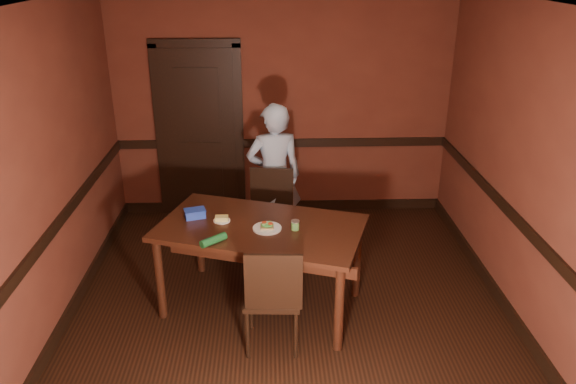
{
  "coord_description": "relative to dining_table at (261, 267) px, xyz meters",
  "views": [
    {
      "loc": [
        -0.16,
        -4.3,
        3.03
      ],
      "look_at": [
        0.0,
        0.35,
        1.05
      ],
      "focal_mm": 35.0,
      "sensor_mm": 36.0,
      "label": 1
    }
  ],
  "objects": [
    {
      "name": "floor",
      "position": [
        0.25,
        -0.12,
        -0.41
      ],
      "size": [
        4.0,
        4.5,
        0.01
      ],
      "primitive_type": "cube",
      "color": "black",
      "rests_on": "ground"
    },
    {
      "name": "wall_left",
      "position": [
        -1.75,
        -0.12,
        0.94
      ],
      "size": [
        0.02,
        4.5,
        2.7
      ],
      "primitive_type": "cube",
      "color": "maroon",
      "rests_on": "ground"
    },
    {
      "name": "wall_front",
      "position": [
        0.25,
        -2.37,
        0.94
      ],
      "size": [
        4.0,
        0.02,
        2.7
      ],
      "primitive_type": "cube",
      "color": "maroon",
      "rests_on": "ground"
    },
    {
      "name": "door",
      "position": [
        -0.75,
        2.1,
        0.68
      ],
      "size": [
        1.05,
        0.07,
        2.2
      ],
      "color": "black",
      "rests_on": "ground"
    },
    {
      "name": "dado_back",
      "position": [
        0.25,
        2.11,
        0.49
      ],
      "size": [
        4.0,
        0.03,
        0.1
      ],
      "primitive_type": "cube",
      "color": "black",
      "rests_on": "ground"
    },
    {
      "name": "person",
      "position": [
        0.13,
        1.2,
        0.4
      ],
      "size": [
        0.65,
        0.48,
        1.63
      ],
      "primitive_type": "imported",
      "rotation": [
        0.0,
        0.0,
        3.3
      ],
      "color": "#AAC2DA",
      "rests_on": "floor"
    },
    {
      "name": "baseboard_right",
      "position": [
        2.24,
        -0.12,
        -0.35
      ],
      "size": [
        0.03,
        4.5,
        0.12
      ],
      "primitive_type": "cube",
      "color": "black",
      "rests_on": "ground"
    },
    {
      "name": "food_tub",
      "position": [
        -0.59,
        0.19,
        0.45
      ],
      "size": [
        0.22,
        0.18,
        0.08
      ],
      "rotation": [
        0.0,
        0.0,
        0.29
      ],
      "color": "blue",
      "rests_on": "dining_table"
    },
    {
      "name": "dining_table",
      "position": [
        0.0,
        0.0,
        0.0
      ],
      "size": [
        1.99,
        1.5,
        0.83
      ],
      "primitive_type": "cube",
      "rotation": [
        0.0,
        0.0,
        -0.32
      ],
      "color": "#33170C",
      "rests_on": "floor"
    },
    {
      "name": "sandwich_plate",
      "position": [
        0.06,
        -0.07,
        0.43
      ],
      "size": [
        0.25,
        0.25,
        0.06
      ],
      "rotation": [
        0.0,
        0.0,
        0.2
      ],
      "color": "white",
      "rests_on": "dining_table"
    },
    {
      "name": "cheese_saucer",
      "position": [
        -0.35,
        0.1,
        0.43
      ],
      "size": [
        0.15,
        0.15,
        0.05
      ],
      "rotation": [
        0.0,
        0.0,
        0.07
      ],
      "color": "white",
      "rests_on": "dining_table"
    },
    {
      "name": "dado_right",
      "position": [
        2.24,
        -0.12,
        0.49
      ],
      "size": [
        0.03,
        4.5,
        0.1
      ],
      "primitive_type": "cube",
      "color": "black",
      "rests_on": "ground"
    },
    {
      "name": "baseboard_left",
      "position": [
        -1.73,
        -0.12,
        -0.35
      ],
      "size": [
        0.03,
        4.5,
        0.12
      ],
      "primitive_type": "cube",
      "color": "black",
      "rests_on": "ground"
    },
    {
      "name": "wall_right",
      "position": [
        2.25,
        -0.12,
        0.94
      ],
      "size": [
        0.02,
        4.5,
        2.7
      ],
      "primitive_type": "cube",
      "color": "maroon",
      "rests_on": "ground"
    },
    {
      "name": "sauce_jar",
      "position": [
        0.3,
        -0.09,
        0.46
      ],
      "size": [
        0.07,
        0.07,
        0.09
      ],
      "rotation": [
        0.0,
        0.0,
        0.15
      ],
      "color": "#558B3E",
      "rests_on": "dining_table"
    },
    {
      "name": "wrapped_veg",
      "position": [
        -0.38,
        -0.32,
        0.45
      ],
      "size": [
        0.22,
        0.21,
        0.07
      ],
      "primitive_type": "cylinder",
      "rotation": [
        0.0,
        1.57,
        0.72
      ],
      "color": "#175322",
      "rests_on": "dining_table"
    },
    {
      "name": "baseboard_back",
      "position": [
        0.25,
        2.11,
        -0.35
      ],
      "size": [
        4.0,
        0.03,
        0.12
      ],
      "primitive_type": "cube",
      "color": "black",
      "rests_on": "ground"
    },
    {
      "name": "chair_near",
      "position": [
        0.1,
        -0.55,
        0.06
      ],
      "size": [
        0.47,
        0.47,
        0.96
      ],
      "primitive_type": null,
      "rotation": [
        0.0,
        0.0,
        3.09
      ],
      "color": "black",
      "rests_on": "floor"
    },
    {
      "name": "dado_left",
      "position": [
        -1.73,
        -0.12,
        0.49
      ],
      "size": [
        0.03,
        4.5,
        0.1
      ],
      "primitive_type": "cube",
      "color": "black",
      "rests_on": "ground"
    },
    {
      "name": "wall_back",
      "position": [
        0.25,
        2.13,
        0.94
      ],
      "size": [
        4.0,
        0.02,
        2.7
      ],
      "primitive_type": "cube",
      "color": "maroon",
      "rests_on": "ground"
    },
    {
      "name": "chair_far",
      "position": [
        0.13,
        0.84,
        0.07
      ],
      "size": [
        0.51,
        0.51,
        0.98
      ],
      "primitive_type": null,
      "rotation": [
        0.0,
        0.0,
        -0.12
      ],
      "color": "black",
      "rests_on": "floor"
    },
    {
      "name": "ceiling",
      "position": [
        0.25,
        -0.12,
        2.29
      ],
      "size": [
        4.0,
        4.5,
        0.01
      ],
      "primitive_type": "cube",
      "color": "beige",
      "rests_on": "ground"
    }
  ]
}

